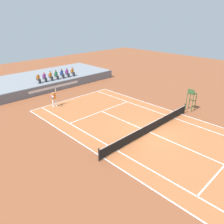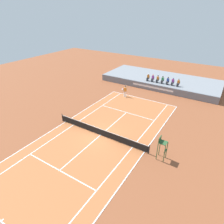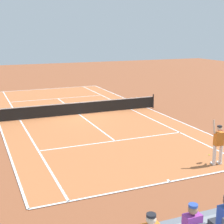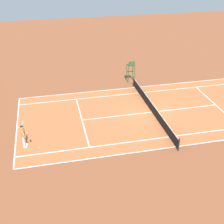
% 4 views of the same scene
% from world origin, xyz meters
% --- Properties ---
extents(ground_plane, '(80.00, 80.00, 0.00)m').
position_xyz_m(ground_plane, '(0.00, 0.00, 0.00)').
color(ground_plane, brown).
extents(court, '(11.08, 23.88, 0.03)m').
position_xyz_m(court, '(0.00, 0.00, 0.01)').
color(court, '#B76638').
rests_on(court, ground).
extents(net, '(11.98, 0.10, 1.07)m').
position_xyz_m(net, '(0.00, 0.00, 0.52)').
color(net, black).
rests_on(net, ground).
extents(spectator_seated_4, '(0.44, 0.60, 1.26)m').
position_xyz_m(spectator_seated_4, '(2.15, 17.28, 1.80)').
color(spectator_seated_4, '#474C56').
rests_on(spectator_seated_4, bleacher_platform).
extents(tennis_player, '(0.80, 0.62, 2.08)m').
position_xyz_m(tennis_player, '(-2.88, 11.16, 0.99)').
color(tennis_player, white).
rests_on(tennis_player, ground).
extents(tennis_ball, '(0.07, 0.07, 0.07)m').
position_xyz_m(tennis_ball, '(-3.30, 10.11, 0.03)').
color(tennis_ball, '#D1E533').
rests_on(tennis_ball, ground).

